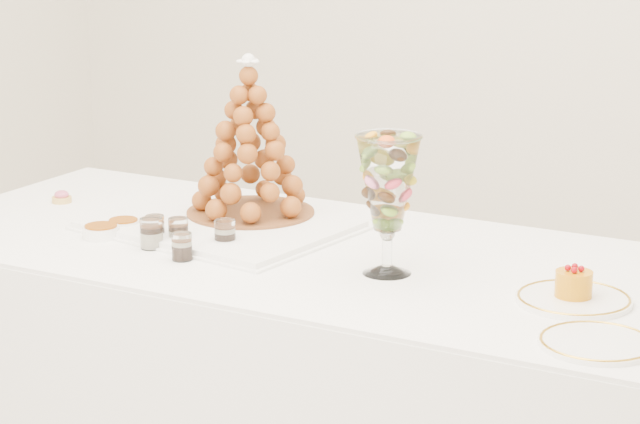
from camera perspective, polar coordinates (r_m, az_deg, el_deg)
The scene contains 15 objects.
buffet_table at distance 3.08m, azimuth 0.76°, elevation -9.37°, with size 2.23×0.96×0.84m.
lace_tray at distance 3.14m, azimuth -4.60°, elevation -0.61°, with size 0.60×0.45×0.02m, color white.
macaron_vase at distance 2.74m, azimuth 3.13°, elevation 1.24°, with size 0.14×0.14×0.31m.
cake_plate at distance 2.65m, azimuth 11.52°, elevation -3.95°, with size 0.24×0.24×0.01m, color white.
spare_plate at distance 2.42m, azimuth 12.54°, elevation -5.88°, with size 0.22×0.22×0.01m, color white.
pink_tart at distance 3.46m, azimuth -11.73°, elevation 0.66°, with size 0.05×0.05×0.03m.
verrine_a at distance 3.06m, azimuth -7.55°, elevation -0.73°, with size 0.05×0.05×0.06m, color white.
verrine_b at distance 3.02m, azimuth -6.49°, elevation -0.88°, with size 0.05×0.05×0.06m, color white.
verrine_c at distance 2.98m, azimuth -4.37°, elevation -1.00°, with size 0.05×0.05×0.07m, color white.
verrine_d at distance 2.99m, azimuth -7.71°, elevation -0.97°, with size 0.05×0.05×0.07m, color white.
verrine_e at distance 2.89m, azimuth -6.33°, elevation -1.58°, with size 0.05×0.05×0.06m, color white.
ramekin_back at distance 3.16m, azimuth -8.97°, elevation -0.61°, with size 0.08×0.08×0.03m, color white.
ramekin_front at distance 3.11m, azimuth -9.98°, elevation -0.91°, with size 0.09×0.09×0.03m, color white.
croquembouche at distance 3.17m, azimuth -3.24°, elevation 3.44°, with size 0.34×0.34×0.41m.
mousse_cake at distance 2.65m, azimuth 11.52°, elevation -3.22°, with size 0.08×0.08×0.07m.
Camera 1 is at (1.42, -2.20, 1.69)m, focal length 70.00 mm.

